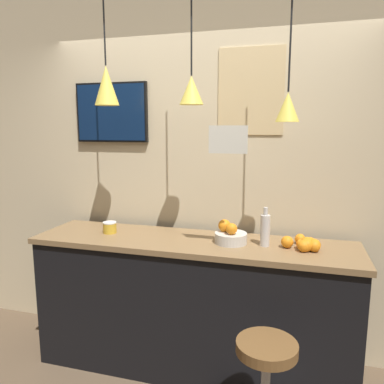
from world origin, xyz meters
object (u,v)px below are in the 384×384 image
at_px(spread_jar, 110,227).
at_px(mounted_tv, 112,113).
at_px(bar_stool, 265,382).
at_px(fruit_bowl, 230,235).
at_px(juice_bottle, 265,230).

height_order(spread_jar, mounted_tv, mounted_tv).
height_order(bar_stool, fruit_bowl, fruit_bowl).
xyz_separation_m(bar_stool, mounted_tv, (-1.37, 0.98, 1.48)).
bearing_deg(fruit_bowl, bar_stool, -63.52).
distance_m(spread_jar, mounted_tv, 0.95).
bearing_deg(bar_stool, mounted_tv, 144.62).
distance_m(juice_bottle, mounted_tv, 1.56).
relative_size(fruit_bowl, mounted_tv, 0.36).
height_order(fruit_bowl, spread_jar, fruit_bowl).
relative_size(juice_bottle, mounted_tv, 0.43).
xyz_separation_m(juice_bottle, spread_jar, (-1.17, 0.00, -0.07)).
height_order(bar_stool, spread_jar, spread_jar).
bearing_deg(spread_jar, juice_bottle, 0.00).
xyz_separation_m(spread_jar, mounted_tv, (-0.13, 0.34, 0.87)).
bearing_deg(juice_bottle, fruit_bowl, -179.44).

